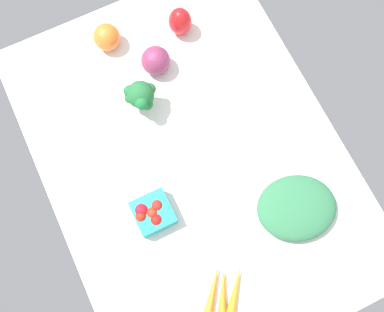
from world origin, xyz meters
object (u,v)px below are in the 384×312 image
bell_pepper_red (180,21)px  broccoli_head (141,96)px  leafy_greens_clump (297,208)px  red_onion_center (156,61)px  carrot_bunch (223,295)px  berry_basket (152,213)px  heirloom_tomato_orange (107,37)px

bell_pepper_red → broccoli_head: bearing=-48.9°
leafy_greens_clump → red_onion_center: bearing=-163.6°
broccoli_head → carrot_bunch: 53.83cm
broccoli_head → leafy_greens_clump: bearing=28.7°
red_onion_center → leafy_greens_clump: bearing=16.4°
red_onion_center → carrot_bunch: size_ratio=0.48×
leafy_greens_clump → bell_pepper_red: bearing=-175.9°
leafy_greens_clump → berry_basket: berry_basket is taller
broccoli_head → carrot_bunch: size_ratio=0.66×
carrot_bunch → leafy_greens_clump: 28.10cm
bell_pepper_red → berry_basket: size_ratio=0.98×
broccoli_head → leafy_greens_clump: broccoli_head is taller
red_onion_center → berry_basket: 41.27cm
red_onion_center → berry_basket: (37.16, -17.94, -1.01)cm
heirloom_tomato_orange → berry_basket: heirloom_tomato_orange is taller
heirloom_tomato_orange → broccoli_head: bearing=2.9°
leafy_greens_clump → berry_basket: 36.19cm
berry_basket → broccoli_head: bearing=160.8°
broccoli_head → heirloom_tomato_orange: bearing=-177.1°
bell_pepper_red → berry_basket: (44.82, -28.88, -1.55)cm
berry_basket → heirloom_tomato_orange: bearing=170.0°
broccoli_head → red_onion_center: bearing=137.8°
red_onion_center → berry_basket: size_ratio=0.86×
bell_pepper_red → carrot_bunch: size_ratio=0.55×
bell_pepper_red → carrot_bunch: bearing=-17.2°
red_onion_center → carrot_bunch: bearing=-9.7°
red_onion_center → bell_pepper_red: bearing=125.0°
red_onion_center → heirloom_tomato_orange: size_ratio=1.06×
red_onion_center → broccoli_head: bearing=-42.2°
berry_basket → carrot_bunch: bearing=16.0°
heirloom_tomato_orange → bell_pepper_red: bearing=76.6°
red_onion_center → heirloom_tomato_orange: red_onion_center is taller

